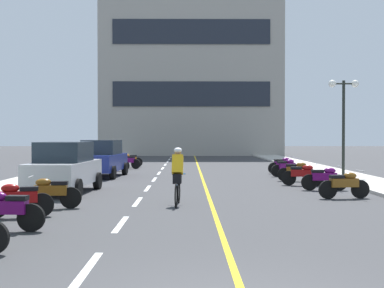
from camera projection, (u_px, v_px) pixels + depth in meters
The scene contains 33 objects.
ground_plane at pixel (196, 175), 26.89m from camera, with size 140.00×140.00×0.00m, color #38383A.
curb_left at pixel (71, 170), 29.82m from camera, with size 2.40×72.00×0.12m, color #B7B2A8.
curb_right at pixel (319, 169), 29.95m from camera, with size 2.40×72.00×0.12m, color #B7B2A8.
lane_dash_0 at pixel (87, 269), 7.87m from camera, with size 0.14×2.20×0.01m, color silver.
lane_dash_1 at pixel (121, 224), 11.87m from camera, with size 0.14×2.20×0.01m, color silver.
lane_dash_2 at pixel (138, 202), 15.87m from camera, with size 0.14×2.20×0.01m, color silver.
lane_dash_3 at pixel (148, 188), 19.87m from camera, with size 0.14×2.20×0.01m, color silver.
lane_dash_4 at pixel (154, 179), 23.87m from camera, with size 0.14×2.20×0.01m, color silver.
lane_dash_5 at pixel (159, 173), 27.87m from camera, with size 0.14×2.20×0.01m, color silver.
lane_dash_6 at pixel (163, 168), 31.87m from camera, with size 0.14×2.20×0.01m, color silver.
lane_dash_7 at pixel (165, 165), 35.87m from camera, with size 0.14×2.20×0.01m, color silver.
lane_dash_8 at pixel (168, 162), 39.87m from camera, with size 0.14×2.20×0.01m, color silver.
lane_dash_9 at pixel (169, 159), 43.87m from camera, with size 0.14×2.20×0.01m, color silver.
lane_dash_10 at pixel (171, 157), 47.87m from camera, with size 0.14×2.20×0.01m, color silver.
lane_dash_11 at pixel (172, 156), 51.87m from camera, with size 0.14×2.20×0.01m, color silver.
centre_line_yellow at pixel (200, 171), 29.89m from camera, with size 0.12×66.00×0.01m, color gold.
office_building at pixel (191, 59), 54.88m from camera, with size 18.50×8.47×20.44m.
street_lamp_mid at pixel (344, 105), 24.69m from camera, with size 1.46×0.36×4.59m.
parked_car_near at pixel (64, 167), 18.21m from camera, with size 2.12×4.30×1.82m.
parked_car_mid at pixel (102, 158), 25.31m from camera, with size 2.18×4.32×1.82m.
motorcycle_1 at pixel (5, 209), 10.97m from camera, with size 1.70×0.60×0.92m.
motorcycle_2 at pixel (18, 199), 12.78m from camera, with size 1.67×0.71×0.92m.
motorcycle_3 at pixel (50, 192), 14.36m from camera, with size 1.70×0.60×0.92m.
motorcycle_4 at pixel (344, 184), 16.63m from camera, with size 1.70×0.60×0.92m.
motorcycle_5 at pixel (325, 178), 19.09m from camera, with size 1.70×0.60×0.92m.
motorcycle_6 at pixel (303, 174), 20.87m from camera, with size 1.66×0.74×0.92m.
motorcycle_7 at pixel (297, 171), 22.86m from camera, with size 1.70×0.60×0.92m.
motorcycle_8 at pixel (287, 167), 25.63m from camera, with size 1.65×0.77×0.92m.
motorcycle_9 at pixel (283, 165), 27.56m from camera, with size 1.64×0.78×0.92m.
motorcycle_10 at pixel (114, 163), 29.42m from camera, with size 1.68×0.66×0.92m.
motorcycle_11 at pixel (127, 161), 31.60m from camera, with size 1.64×0.78×0.92m.
motorcycle_12 at pixel (129, 160), 33.29m from camera, with size 1.69×0.60×0.92m.
cyclist_rider at pixel (178, 175), 15.10m from camera, with size 0.42×1.77×1.71m.
Camera 1 is at (-0.46, -5.85, 2.05)m, focal length 48.17 mm.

